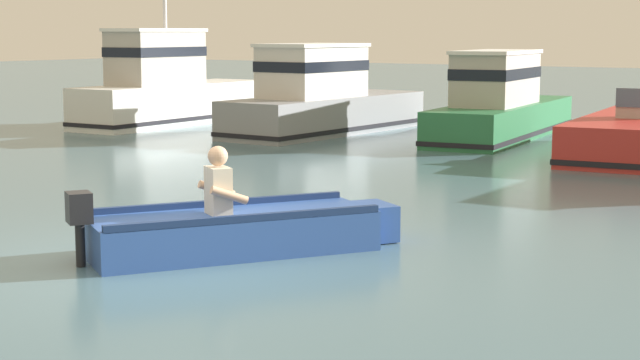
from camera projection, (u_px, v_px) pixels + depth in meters
name	position (u px, v px, depth m)	size (l,w,h in m)	color
ground_plane	(163.00, 262.00, 10.70)	(120.00, 120.00, 0.00)	slate
rowboat_with_person	(238.00, 230.00, 11.13)	(2.60, 3.39, 1.19)	#2D519E
moored_boat_white	(166.00, 89.00, 26.31)	(1.80, 6.07, 4.84)	white
moored_boat_grey	(321.00, 100.00, 24.10)	(2.14, 6.19, 2.13)	gray
moored_boat_green	(500.00, 106.00, 23.00)	(2.42, 6.82, 2.00)	#287042
moored_boat_red	(639.00, 137.00, 19.88)	(2.72, 6.04, 1.34)	#B72D28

